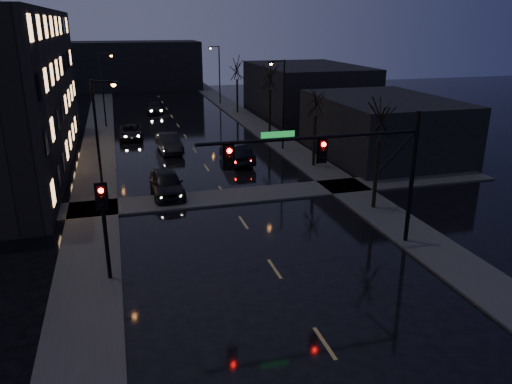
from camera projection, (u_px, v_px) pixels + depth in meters
ground at (349, 379)px, 16.33m from camera, size 160.00×160.00×0.00m
sidewalk_left at (98, 148)px, 46.03m from camera, size 3.00×140.00×0.12m
sidewalk_right at (273, 137)px, 50.38m from camera, size 3.00×140.00×0.12m
sidewalk_cross at (227, 197)px, 33.17m from camera, size 40.00×3.00×0.12m
commercial_right_near at (382, 127)px, 43.18m from camera, size 10.00×14.00×5.00m
commercial_right_far at (307, 89)px, 63.45m from camera, size 12.00×18.00×6.00m
far_block at (134, 66)px, 85.35m from camera, size 22.00×10.00×8.00m
signal_mast at (346, 159)px, 23.94m from camera, size 11.11×0.41×7.00m
signal_pole_left at (104, 218)px, 21.64m from camera, size 0.35×0.41×4.53m
tree_near at (381, 110)px, 29.23m from camera, size 3.52×3.52×8.08m
tree_mid_a at (316, 94)px, 38.47m from camera, size 3.30×3.30×7.58m
tree_mid_b at (270, 70)px, 49.15m from camera, size 3.74×3.74×8.59m
tree_far at (237, 65)px, 62.08m from camera, size 3.43×3.43×7.88m
streetlight_l_near at (101, 136)px, 29.25m from camera, size 1.53×0.28×8.00m
streetlight_l_far at (104, 84)px, 53.86m from camera, size 1.53×0.28×8.00m
streetlight_r_mid at (281, 97)px, 44.06m from camera, size 1.53×0.28×8.00m
streetlight_r_far at (218, 70)px, 69.58m from camera, size 1.53×0.28×8.00m
oncoming_car_a at (167, 183)px, 33.39m from camera, size 2.14×5.07×1.71m
oncoming_car_b at (169, 143)px, 44.74m from camera, size 2.15×5.13×1.65m
oncoming_car_c at (131, 132)px, 49.94m from camera, size 2.54×5.06×1.37m
oncoming_car_d at (155, 108)px, 63.91m from camera, size 2.58×5.08×1.41m
lead_car at (237, 154)px, 41.09m from camera, size 2.09×4.90×1.57m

